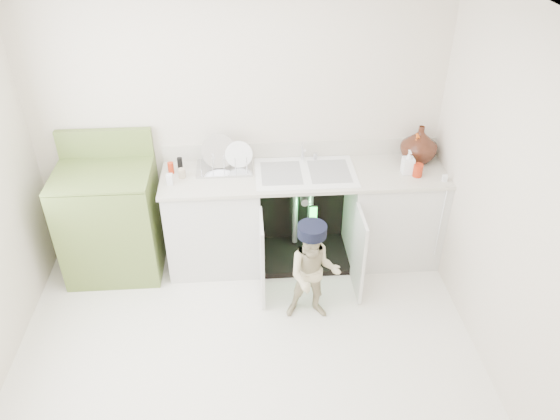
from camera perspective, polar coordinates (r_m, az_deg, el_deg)
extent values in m
plane|color=silver|center=(4.25, -3.43, -15.31)|extent=(3.50, 3.50, 0.00)
cube|color=beige|center=(4.71, -4.38, 9.15)|extent=(3.50, 2.50, 0.02)
cube|color=beige|center=(3.81, 23.19, -0.19)|extent=(2.50, 3.00, 0.02)
plane|color=white|center=(2.87, -5.20, 19.40)|extent=(3.50, 3.50, 0.00)
cube|color=silver|center=(4.87, -6.88, -1.28)|extent=(0.80, 0.60, 0.86)
cube|color=silver|center=(5.03, 11.62, -0.50)|extent=(0.80, 0.60, 0.86)
cube|color=black|center=(5.11, 2.20, 0.83)|extent=(0.80, 0.06, 0.86)
cube|color=black|center=(5.12, 2.42, -4.57)|extent=(0.80, 0.60, 0.06)
cylinder|color=gray|center=(4.95, 1.60, -0.08)|extent=(0.05, 0.05, 0.70)
cylinder|color=gray|center=(4.96, 3.21, -0.01)|extent=(0.05, 0.05, 0.70)
cylinder|color=gray|center=(4.82, 2.52, 1.30)|extent=(0.07, 0.18, 0.07)
cube|color=silver|center=(4.48, -1.89, -5.06)|extent=(0.03, 0.40, 0.76)
cube|color=silver|center=(4.57, 8.22, -4.55)|extent=(0.02, 0.40, 0.76)
cube|color=beige|center=(4.64, 2.67, 3.73)|extent=(2.44, 0.64, 0.03)
cube|color=beige|center=(4.85, 2.31, 6.37)|extent=(2.44, 0.02, 0.15)
cube|color=white|center=(4.64, 2.67, 3.84)|extent=(0.85, 0.55, 0.02)
cube|color=gray|center=(4.61, 0.14, 3.86)|extent=(0.34, 0.40, 0.01)
cube|color=gray|center=(4.66, 5.19, 4.02)|extent=(0.34, 0.40, 0.01)
cylinder|color=silver|center=(4.78, 2.40, 6.14)|extent=(0.03, 0.03, 0.17)
cylinder|color=silver|center=(4.69, 2.51, 6.61)|extent=(0.02, 0.14, 0.02)
cylinder|color=silver|center=(4.82, 3.70, 5.65)|extent=(0.04, 0.04, 0.06)
cylinder|color=white|center=(4.82, 16.45, -1.22)|extent=(0.01, 0.01, 0.70)
cube|color=white|center=(4.69, 16.85, 3.21)|extent=(0.04, 0.02, 0.06)
cube|color=silver|center=(4.71, -5.81, 4.40)|extent=(0.47, 0.32, 0.02)
cylinder|color=silver|center=(4.69, -6.38, 5.41)|extent=(0.30, 0.11, 0.29)
cylinder|color=white|center=(4.67, -4.30, 5.27)|extent=(0.23, 0.06, 0.23)
cylinder|color=silver|center=(4.59, -8.25, 4.55)|extent=(0.01, 0.01, 0.14)
cylinder|color=silver|center=(4.59, -7.07, 4.61)|extent=(0.01, 0.01, 0.14)
cylinder|color=silver|center=(4.58, -5.88, 4.66)|extent=(0.01, 0.01, 0.14)
cylinder|color=silver|center=(4.58, -4.69, 4.71)|extent=(0.01, 0.01, 0.14)
cylinder|color=silver|center=(4.58, -3.49, 4.76)|extent=(0.01, 0.01, 0.14)
imported|color=#4B2315|center=(4.89, 14.35, 6.69)|extent=(0.32, 0.32, 0.33)
imported|color=#EC560C|center=(4.85, 13.97, 6.19)|extent=(0.11, 0.11, 0.27)
imported|color=white|center=(4.70, 13.25, 4.91)|extent=(0.09, 0.10, 0.21)
cylinder|color=#A3250D|center=(4.70, 14.21, 4.04)|extent=(0.08, 0.08, 0.11)
cylinder|color=#AE290E|center=(4.69, -11.34, 4.33)|extent=(0.05, 0.05, 0.10)
cylinder|color=tan|center=(4.61, -10.21, 3.80)|extent=(0.06, 0.06, 0.08)
cylinder|color=black|center=(4.71, -10.40, 4.72)|extent=(0.04, 0.04, 0.12)
cube|color=silver|center=(4.54, -11.46, 3.16)|extent=(0.05, 0.05, 0.09)
cube|color=olive|center=(4.95, -17.20, -1.33)|extent=(0.80, 0.65, 0.96)
cube|color=olive|center=(4.69, -18.20, 3.65)|extent=(0.80, 0.65, 0.02)
cube|color=olive|center=(4.88, -17.84, 6.67)|extent=(0.80, 0.06, 0.25)
cylinder|color=black|center=(4.62, -20.96, 2.44)|extent=(0.18, 0.18, 0.02)
cylinder|color=silver|center=(4.61, -20.99, 2.57)|extent=(0.21, 0.21, 0.01)
cylinder|color=black|center=(4.88, -20.10, 4.39)|extent=(0.18, 0.18, 0.02)
cylinder|color=silver|center=(4.88, -20.13, 4.52)|extent=(0.21, 0.21, 0.01)
cylinder|color=black|center=(4.51, -16.13, 2.70)|extent=(0.18, 0.18, 0.02)
cylinder|color=silver|center=(4.51, -16.15, 2.83)|extent=(0.21, 0.21, 0.01)
cylinder|color=black|center=(4.79, -15.51, 4.68)|extent=(0.18, 0.18, 0.02)
cylinder|color=silver|center=(4.78, -15.53, 4.80)|extent=(0.21, 0.21, 0.01)
imported|color=#C8B98F|center=(4.28, 3.52, -6.68)|extent=(0.45, 0.36, 0.87)
cylinder|color=black|center=(4.03, 3.71, -2.30)|extent=(0.24, 0.24, 0.09)
cube|color=black|center=(4.13, 3.63, -1.87)|extent=(0.18, 0.10, 0.01)
cube|color=black|center=(4.45, 3.48, -0.29)|extent=(0.07, 0.01, 0.14)
cube|color=#26F23F|center=(4.44, 3.50, -0.35)|extent=(0.06, 0.00, 0.12)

